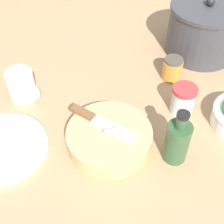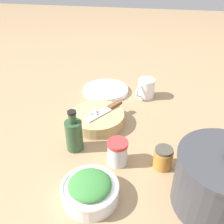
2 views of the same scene
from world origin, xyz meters
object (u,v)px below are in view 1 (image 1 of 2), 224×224
(spice_jar, at_px, (183,100))
(honey_jar, at_px, (172,69))
(coffee_mug, at_px, (22,85))
(plate_stack, at_px, (4,147))
(garlic_cloves, at_px, (112,132))
(oil_bottle, at_px, (177,141))
(chef_knife, at_px, (98,121))
(stock_pot, at_px, (204,30))
(cutting_board, at_px, (109,137))

(spice_jar, xyz_separation_m, honey_jar, (-0.01, 0.15, -0.01))
(spice_jar, xyz_separation_m, coffee_mug, (-0.47, 0.06, 0.00))
(spice_jar, relative_size, plate_stack, 0.39)
(garlic_cloves, xyz_separation_m, coffee_mug, (-0.26, 0.19, -0.01))
(plate_stack, xyz_separation_m, oil_bottle, (0.44, -0.03, 0.05))
(chef_knife, xyz_separation_m, stock_pot, (0.35, 0.38, 0.03))
(chef_knife, relative_size, plate_stack, 0.78)
(spice_jar, bearing_deg, stock_pot, 69.17)
(coffee_mug, bearing_deg, cutting_board, -35.23)
(cutting_board, height_order, garlic_cloves, garlic_cloves)
(chef_knife, xyz_separation_m, oil_bottle, (0.19, -0.08, 0.01))
(oil_bottle, bearing_deg, spice_jar, 74.70)
(honey_jar, height_order, oil_bottle, oil_bottle)
(garlic_cloves, bearing_deg, honey_jar, 54.99)
(plate_stack, bearing_deg, spice_jar, 15.85)
(cutting_board, bearing_deg, honey_jar, 53.14)
(coffee_mug, xyz_separation_m, plate_stack, (-0.02, -0.20, -0.04))
(oil_bottle, bearing_deg, honey_jar, 83.40)
(cutting_board, height_order, oil_bottle, oil_bottle)
(garlic_cloves, height_order, stock_pot, stock_pot)
(chef_knife, xyz_separation_m, garlic_cloves, (0.04, -0.04, 0.00))
(plate_stack, bearing_deg, cutting_board, 3.76)
(stock_pot, bearing_deg, garlic_cloves, -126.64)
(garlic_cloves, xyz_separation_m, oil_bottle, (0.16, -0.03, 0.01))
(spice_jar, bearing_deg, oil_bottle, -105.30)
(plate_stack, bearing_deg, oil_bottle, -3.27)
(spice_jar, distance_m, plate_stack, 0.50)
(cutting_board, xyz_separation_m, plate_stack, (-0.27, -0.02, -0.01))
(oil_bottle, height_order, stock_pot, stock_pot)
(honey_jar, xyz_separation_m, oil_bottle, (-0.04, -0.31, 0.03))
(plate_stack, height_order, stock_pot, stock_pot)
(spice_jar, xyz_separation_m, plate_stack, (-0.48, -0.14, -0.03))
(garlic_cloves, distance_m, spice_jar, 0.24)
(spice_jar, distance_m, oil_bottle, 0.17)
(cutting_board, bearing_deg, spice_jar, 29.63)
(coffee_mug, xyz_separation_m, honey_jar, (0.46, 0.09, -0.01))
(honey_jar, xyz_separation_m, stock_pot, (0.12, 0.15, 0.05))
(cutting_board, xyz_separation_m, stock_pot, (0.32, 0.41, 0.06))
(chef_knife, bearing_deg, coffee_mug, -88.90)
(spice_jar, bearing_deg, honey_jar, 93.20)
(coffee_mug, relative_size, plate_stack, 0.46)
(chef_knife, bearing_deg, spice_jar, 143.62)
(coffee_mug, height_order, plate_stack, coffee_mug)
(garlic_cloves, xyz_separation_m, plate_stack, (-0.28, -0.01, -0.05))
(garlic_cloves, bearing_deg, chef_knife, 129.70)
(chef_knife, height_order, oil_bottle, oil_bottle)
(chef_knife, bearing_deg, stock_pot, 171.30)
(oil_bottle, bearing_deg, plate_stack, 176.73)
(cutting_board, distance_m, garlic_cloves, 0.03)
(chef_knife, bearing_deg, garlic_cloves, 73.74)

